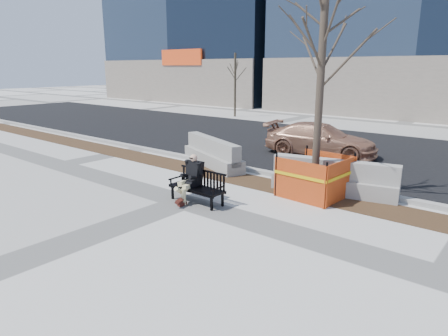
{
  "coord_description": "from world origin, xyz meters",
  "views": [
    {
      "loc": [
        6.91,
        -6.8,
        3.35
      ],
      "look_at": [
        0.69,
        0.77,
        0.85
      ],
      "focal_mm": 31.86,
      "sensor_mm": 36.0,
      "label": 1
    }
  ],
  "objects_px": {
    "bench": "(197,202)",
    "jersey_barrier_right": "(333,193)",
    "sedan": "(320,155)",
    "seated_man": "(192,200)",
    "jersey_barrier_left": "(213,165)",
    "tree_fence": "(314,196)"
  },
  "relations": [
    {
      "from": "tree_fence",
      "to": "sedan",
      "type": "distance_m",
      "value": 5.21
    },
    {
      "from": "seated_man",
      "to": "sedan",
      "type": "height_order",
      "value": "sedan"
    },
    {
      "from": "bench",
      "to": "jersey_barrier_left",
      "type": "distance_m",
      "value": 3.94
    },
    {
      "from": "bench",
      "to": "jersey_barrier_right",
      "type": "xyz_separation_m",
      "value": [
        2.36,
        2.9,
        0.0
      ]
    },
    {
      "from": "seated_man",
      "to": "tree_fence",
      "type": "distance_m",
      "value": 3.26
    },
    {
      "from": "seated_man",
      "to": "jersey_barrier_left",
      "type": "height_order",
      "value": "seated_man"
    },
    {
      "from": "sedan",
      "to": "jersey_barrier_right",
      "type": "xyz_separation_m",
      "value": [
        2.48,
        -4.24,
        0.0
      ]
    },
    {
      "from": "tree_fence",
      "to": "jersey_barrier_right",
      "type": "xyz_separation_m",
      "value": [
        0.31,
        0.5,
        0.0
      ]
    },
    {
      "from": "sedan",
      "to": "bench",
      "type": "bearing_deg",
      "value": 171.91
    },
    {
      "from": "tree_fence",
      "to": "jersey_barrier_left",
      "type": "relative_size",
      "value": 1.74
    },
    {
      "from": "seated_man",
      "to": "jersey_barrier_right",
      "type": "xyz_separation_m",
      "value": [
        2.57,
        2.85,
        0.0
      ]
    },
    {
      "from": "tree_fence",
      "to": "sedan",
      "type": "bearing_deg",
      "value": 114.59
    },
    {
      "from": "bench",
      "to": "jersey_barrier_left",
      "type": "relative_size",
      "value": 0.46
    },
    {
      "from": "seated_man",
      "to": "jersey_barrier_right",
      "type": "bearing_deg",
      "value": 48.52
    },
    {
      "from": "jersey_barrier_right",
      "to": "sedan",
      "type": "bearing_deg",
      "value": 107.83
    },
    {
      "from": "sedan",
      "to": "jersey_barrier_left",
      "type": "xyz_separation_m",
      "value": [
        -2.15,
        -3.92,
        0.0
      ]
    },
    {
      "from": "bench",
      "to": "jersey_barrier_right",
      "type": "height_order",
      "value": "jersey_barrier_right"
    },
    {
      "from": "bench",
      "to": "tree_fence",
      "type": "height_order",
      "value": "tree_fence"
    },
    {
      "from": "sedan",
      "to": "tree_fence",
      "type": "bearing_deg",
      "value": -164.49
    },
    {
      "from": "sedan",
      "to": "seated_man",
      "type": "bearing_deg",
      "value": 170.2
    },
    {
      "from": "bench",
      "to": "jersey_barrier_right",
      "type": "relative_size",
      "value": 0.47
    },
    {
      "from": "jersey_barrier_left",
      "to": "tree_fence",
      "type": "bearing_deg",
      "value": 11.61
    }
  ]
}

